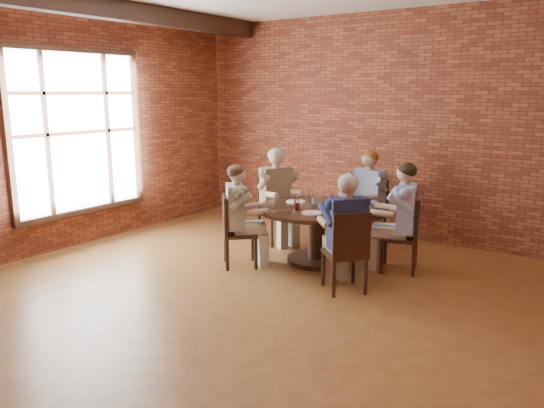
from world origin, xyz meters
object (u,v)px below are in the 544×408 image
Objects in this scene: diner_b at (367,199)px; chair_e at (348,249)px; smartphone at (322,217)px; chair_d at (234,228)px; diner_a at (401,218)px; diner_e at (345,233)px; chair_a at (407,231)px; chair_c at (274,207)px; diner_d at (240,216)px; chair_b at (370,209)px; diner_c at (277,196)px; dining_table at (317,223)px.

diner_b reaches higher than chair_e.
chair_d is at bearing -157.51° from smartphone.
diner_a is at bearing 55.77° from smartphone.
diner_e is at bearing -20.53° from smartphone.
chair_d is at bearing -76.87° from chair_a.
diner_b is at bearing -38.40° from chair_c.
smartphone is at bearing -75.11° from diner_b.
chair_d is 0.18m from diner_d.
chair_d is 0.69× the size of diner_e.
chair_a is 2.12m from diner_d.
diner_d is 8.56× the size of smartphone.
diner_c reaches higher than chair_b.
diner_d is at bearing -106.78° from chair_b.
diner_a is 1.41× the size of chair_c.
dining_table is at bearing -90.00° from chair_c.
chair_e is (0.64, -1.95, -0.01)m from chair_b.
diner_d is 0.98× the size of diner_e.
dining_table is 1.18m from chair_c.
diner_c is (-1.99, 0.18, 0.01)m from diner_a.
diner_e is 8.70× the size of smartphone.
diner_a reaches higher than chair_e.
smartphone reaches higher than dining_table.
diner_e reaches higher than chair_d.
diner_b reaches higher than chair_c.
diner_c reaches higher than dining_table.
chair_a is 1.09m from diner_e.
chair_c is (-1.25, -0.67, 0.00)m from chair_b.
diner_d is (-0.73, -0.70, 0.13)m from dining_table.
chair_e is (1.57, -0.06, -0.15)m from diner_d.
diner_e is (-0.25, -1.00, -0.01)m from diner_a.
chair_d is (-1.82, -1.06, -0.18)m from diner_a.
smartphone is (-0.51, 0.30, 0.24)m from chair_e.
diner_c is at bearing 151.68° from smartphone.
diner_b is 2.02m from diner_d.
diner_c is 1.06× the size of diner_d.
diner_c is at bearing -82.45° from chair_e.
diner_e is at bearing -34.73° from chair_a.
diner_d is (-1.75, -1.01, -0.03)m from diner_a.
diner_a is 1.47× the size of chair_d.
chair_e is at bearing -26.50° from diner_a.
chair_d is 1.19m from smartphone.
diner_d is (0.32, -1.23, 0.14)m from chair_c.
diner_a is 0.99× the size of diner_b.
chair_d is (-0.98, -1.86, -0.19)m from diner_b.
diner_b is at bearing -119.75° from diner_e.
chair_c is at bearing 152.21° from smartphone.
chair_c is at bearing -82.12° from chair_e.
diner_e is (1.74, -1.18, -0.03)m from diner_c.
chair_d is at bearing -142.06° from chair_c.
diner_a reaches higher than diner_e.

